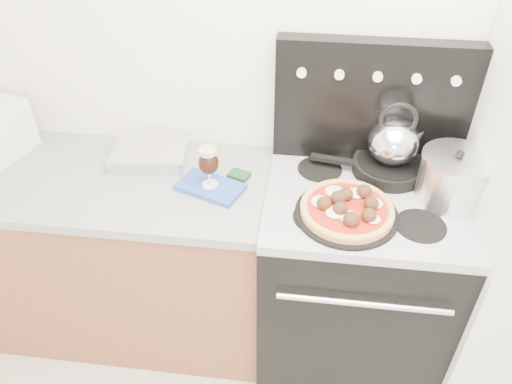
% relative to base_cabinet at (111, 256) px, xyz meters
% --- Properties ---
extents(room_shell, '(3.52, 3.01, 2.52)m').
position_rel_base_cabinet_xyz_m(room_shell, '(1.02, -0.91, 0.82)').
color(room_shell, beige).
rests_on(room_shell, ground).
extents(base_cabinet, '(1.45, 0.60, 0.86)m').
position_rel_base_cabinet_xyz_m(base_cabinet, '(0.00, 0.00, 0.00)').
color(base_cabinet, brown).
rests_on(base_cabinet, ground).
extents(countertop, '(1.48, 0.63, 0.04)m').
position_rel_base_cabinet_xyz_m(countertop, '(0.00, 0.00, 0.45)').
color(countertop, gray).
rests_on(countertop, base_cabinet).
extents(stove_body, '(0.76, 0.65, 0.88)m').
position_rel_base_cabinet_xyz_m(stove_body, '(1.10, -0.02, 0.01)').
color(stove_body, black).
rests_on(stove_body, ground).
extents(cooktop, '(0.76, 0.65, 0.04)m').
position_rel_base_cabinet_xyz_m(cooktop, '(1.10, -0.02, 0.47)').
color(cooktop, '#ADADB2').
rests_on(cooktop, stove_body).
extents(backguard, '(0.76, 0.08, 0.50)m').
position_rel_base_cabinet_xyz_m(backguard, '(1.10, 0.25, 0.74)').
color(backguard, black).
rests_on(backguard, cooktop).
extents(foil_sheet, '(0.32, 0.25, 0.06)m').
position_rel_base_cabinet_xyz_m(foil_sheet, '(0.22, 0.13, 0.50)').
color(foil_sheet, white).
rests_on(foil_sheet, countertop).
extents(oven_mitt, '(0.29, 0.22, 0.02)m').
position_rel_base_cabinet_xyz_m(oven_mitt, '(0.50, -0.03, 0.48)').
color(oven_mitt, '#2A52AB').
rests_on(oven_mitt, countertop).
extents(beer_glass, '(0.08, 0.08, 0.17)m').
position_rel_base_cabinet_xyz_m(beer_glass, '(0.50, -0.03, 0.58)').
color(beer_glass, black).
rests_on(beer_glass, oven_mitt).
extents(pizza_pan, '(0.38, 0.38, 0.01)m').
position_rel_base_cabinet_xyz_m(pizza_pan, '(1.03, -0.15, 0.50)').
color(pizza_pan, black).
rests_on(pizza_pan, cooktop).
extents(pizza, '(0.41, 0.41, 0.05)m').
position_rel_base_cabinet_xyz_m(pizza, '(1.03, -0.15, 0.53)').
color(pizza, tan).
rests_on(pizza, pizza_pan).
extents(skillet, '(0.33, 0.33, 0.05)m').
position_rel_base_cabinet_xyz_m(skillet, '(1.20, 0.14, 0.52)').
color(skillet, black).
rests_on(skillet, cooktop).
extents(tea_kettle, '(0.25, 0.25, 0.22)m').
position_rel_base_cabinet_xyz_m(tea_kettle, '(1.20, 0.14, 0.65)').
color(tea_kettle, silver).
rests_on(tea_kettle, skillet).
extents(stock_pot, '(0.28, 0.28, 0.18)m').
position_rel_base_cabinet_xyz_m(stock_pot, '(1.40, -0.00, 0.58)').
color(stock_pot, silver).
rests_on(stock_pot, cooktop).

